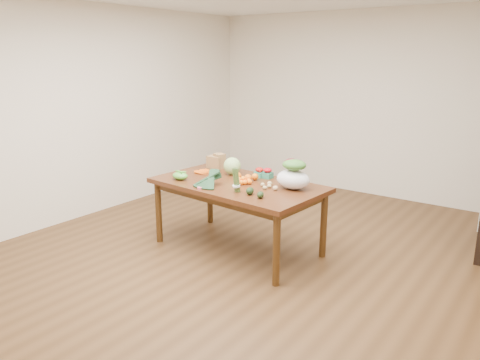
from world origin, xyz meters
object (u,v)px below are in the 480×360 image
Objects in this scene: kale_bunch at (206,179)px; dining_table at (238,216)px; asparagus_bundle at (236,180)px; mandarin_cluster at (243,180)px; paper_bag at (216,161)px; salad_bag at (293,176)px; cabbage at (232,166)px.

dining_table is at bearing 67.51° from kale_bunch.
mandarin_cluster is at bearing 118.14° from asparagus_bundle.
paper_bag is at bearing 144.01° from asparagus_bundle.
asparagus_bundle is at bearing -131.81° from salad_bag.
dining_table is at bearing 177.92° from mandarin_cluster.
mandarin_cluster is at bearing -37.40° from cabbage.
cabbage reaches higher than mandarin_cluster.
kale_bunch is (-0.16, -0.32, 0.45)m from dining_table.
mandarin_cluster is at bearing -164.53° from salad_bag.
dining_table is 9.94× the size of mandarin_cluster.
kale_bunch is (0.45, -0.71, -0.01)m from paper_bag.
salad_bag is at bearing -7.27° from cabbage.
asparagus_bundle is 0.58m from salad_bag.
asparagus_bundle is (0.81, -0.68, 0.04)m from paper_bag.
dining_table is 4.47× the size of kale_bunch.
asparagus_bundle reaches higher than paper_bag.
dining_table is 0.61m from asparagus_bundle.
salad_bag is (0.39, 0.43, 0.01)m from asparagus_bundle.
mandarin_cluster is 0.33m from asparagus_bundle.
asparagus_bundle is at bearing -49.82° from cabbage.
kale_bunch is (0.10, -0.57, -0.02)m from cabbage.
paper_bag reaches higher than kale_bunch.
asparagus_bundle is 0.71× the size of salad_bag.
paper_bag is 0.71× the size of salad_bag.
asparagus_bundle is (0.36, 0.03, 0.05)m from kale_bunch.
salad_bag is at bearing 15.47° from mandarin_cluster.
cabbage is 0.58m from kale_bunch.
salad_bag reaches higher than mandarin_cluster.
kale_bunch is at bearing -125.77° from mandarin_cluster.
paper_bag is 1.28× the size of cabbage.
mandarin_cluster is 0.72× the size of asparagus_bundle.
asparagus_bundle is at bearing 8.56° from kale_bunch.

